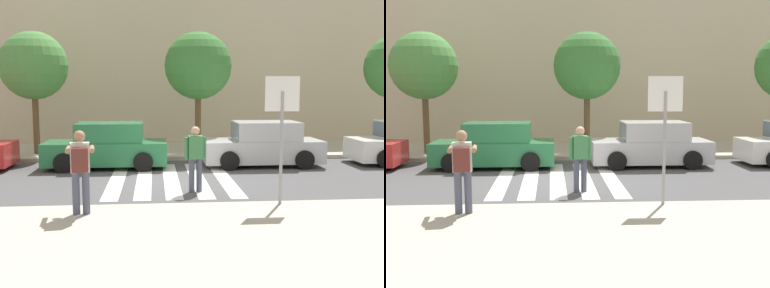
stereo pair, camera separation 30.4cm
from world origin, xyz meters
The scene contains 16 objects.
ground_plane centered at (0.00, 0.00, 0.00)m, with size 120.00×120.00×0.00m, color #4C4C4F.
sidewalk_near centered at (0.00, -6.20, 0.07)m, with size 60.00×6.00×0.14m, color #B2AD9E.
sidewalk_far centered at (0.00, 6.00, 0.07)m, with size 60.00×4.80×0.14m, color #B2AD9E.
building_facade_far centered at (0.00, 10.40, 3.93)m, with size 56.00×4.00×7.86m, color beige.
crosswalk_stripe_0 centered at (-1.60, 0.20, 0.00)m, with size 0.44×5.20×0.01m, color silver.
crosswalk_stripe_1 centered at (-0.80, 0.20, 0.00)m, with size 0.44×5.20×0.01m, color silver.
crosswalk_stripe_2 centered at (0.00, 0.20, 0.00)m, with size 0.44×5.20×0.01m, color silver.
crosswalk_stripe_3 centered at (0.80, 0.20, 0.00)m, with size 0.44×5.20×0.01m, color silver.
crosswalk_stripe_4 centered at (1.60, 0.20, 0.00)m, with size 0.44×5.20×0.01m, color silver.
stop_sign centered at (2.30, -3.43, 2.20)m, with size 0.76×0.08×2.83m.
photographer_with_backpack centered at (-1.99, -3.95, 1.17)m, with size 0.65×0.89×1.72m.
pedestrian_crossing centered at (0.57, -1.55, 0.97)m, with size 0.57×0.30×1.72m.
parked_car_green centered at (-2.08, 2.30, 0.73)m, with size 4.10×1.92×1.55m.
parked_car_silver centered at (3.30, 2.30, 0.73)m, with size 4.10×1.92×1.55m.
street_tree_west centered at (-5.11, 4.98, 3.55)m, with size 2.62×2.62×4.74m.
street_tree_center centered at (1.25, 4.65, 3.56)m, with size 2.63×2.63×4.75m.
Camera 1 is at (-0.49, -13.04, 2.71)m, focal length 42.00 mm.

